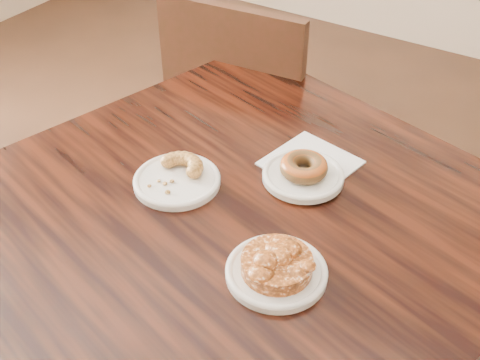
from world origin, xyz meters
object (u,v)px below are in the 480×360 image
Objects in this scene: cafe_table at (237,333)px; glazed_donut at (304,167)px; chair_far at (259,122)px; apple_fritter at (277,262)px; cruller_fragment at (176,173)px.

glazed_donut is at bearing 80.43° from cafe_table.
chair_far is 5.72× the size of apple_fritter.
cruller_fragment is (-0.14, -0.00, 0.40)m from cafe_table.
chair_far is 0.98m from apple_fritter.
cafe_table is 1.06× the size of chair_far.
glazed_donut is (0.07, 0.14, 0.41)m from cafe_table.
chair_far is 8.51× the size of cruller_fragment.
cruller_fragment is at bearing 159.64° from apple_fritter.
chair_far is at bearing 122.29° from apple_fritter.
chair_far reaches higher than apple_fritter.
cruller_fragment is (-0.20, -0.14, -0.01)m from glazed_donut.
cafe_table is at bearing 144.06° from apple_fritter.
cafe_table is at bearing 112.18° from chair_far.
glazed_donut is at bearing 107.94° from apple_fritter.
cafe_table is 6.07× the size of apple_fritter.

